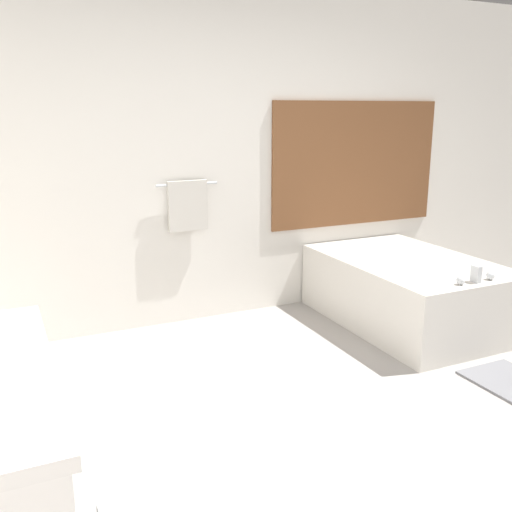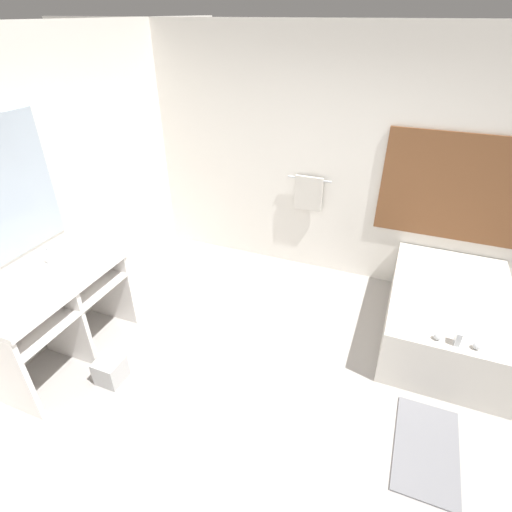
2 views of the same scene
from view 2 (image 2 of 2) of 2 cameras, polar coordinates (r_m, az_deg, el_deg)
The scene contains 8 objects.
ground_plane at distance 3.48m, azimuth 1.51°, elevation -20.65°, with size 16.00×16.00×0.00m, color #A8A39E.
wall_back_with_blinds at distance 4.52m, azimuth 12.41°, elevation 12.72°, with size 7.40×0.13×2.70m.
wall_left_with_mirror at distance 3.82m, azimuth -31.51°, elevation 5.29°, with size 0.08×7.40×2.70m.
vanity_counter at distance 3.84m, azimuth -26.40°, elevation -5.84°, with size 0.62×1.27×0.86m.
sink_faucet at distance 3.88m, azimuth -27.62°, elevation -0.01°, with size 0.09×0.04×0.18m.
bathtub at distance 4.24m, azimuth 25.62°, elevation -7.46°, with size 1.06×1.61×0.66m.
waste_bin at distance 3.79m, azimuth -20.08°, elevation -15.09°, with size 0.22×0.22×0.22m.
bath_mat at distance 3.49m, azimuth 23.16°, elevation -23.98°, with size 0.45×0.81×0.02m.
Camera 2 is at (0.70, -2.01, 2.76)m, focal length 28.00 mm.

